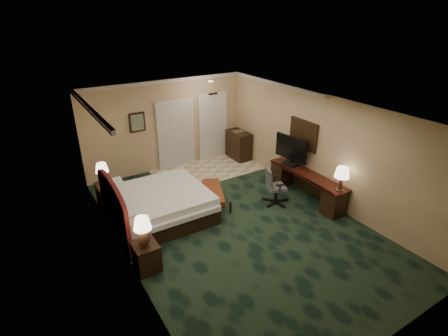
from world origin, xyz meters
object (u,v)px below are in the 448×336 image
lamp_near (143,232)px  lamp_far (103,175)px  nightstand_far (107,195)px  desk_chair (277,186)px  desk (306,186)px  minibar (239,145)px  tv (291,151)px  bed_bench (213,197)px  bed (161,205)px  nightstand_near (146,256)px

lamp_near → lamp_far: (-0.01, 2.80, 0.00)m
nightstand_far → desk_chair: desk_chair is taller
nightstand_far → desk: (4.47, -2.34, 0.06)m
lamp_near → minibar: 5.77m
tv → desk_chair: tv is taller
nightstand_far → desk: desk is taller
bed_bench → minibar: minibar is taller
nightstand_far → lamp_far: lamp_far is taller
bed → nightstand_near: bearing=-121.0°
desk → desk_chair: desk_chair is taller
bed_bench → tv: 2.41m
bed → desk: size_ratio=0.89×
lamp_near → tv: tv is taller
nightstand_near → lamp_far: (-0.03, 2.75, 0.59)m
bed_bench → lamp_far: bearing=172.7°
desk → nightstand_near: bearing=-174.4°
bed_bench → minibar: (2.22, 2.17, 0.24)m
bed → desk: 3.73m
lamp_far → desk_chair: size_ratio=0.60×
nightstand_far → tv: (4.47, -1.68, 0.80)m
nightstand_far → lamp_far: size_ratio=0.98×
nightstand_near → desk_chair: (3.66, 0.64, 0.21)m
bed_bench → desk_chair: (1.40, -0.74, 0.27)m
nightstand_near → lamp_far: lamp_far is taller
desk → tv: bearing=90.3°
nightstand_far → bed_bench: (2.24, -1.40, -0.07)m
nightstand_far → tv: size_ratio=0.56×
lamp_near → tv: size_ratio=0.60×
tv → minibar: 2.53m
bed_bench → tv: tv is taller
bed → bed_bench: (1.34, -0.15, -0.12)m
nightstand_near → lamp_near: lamp_near is taller
bed_bench → bed: bearing=-162.8°
nightstand_near → tv: size_ratio=0.54×
nightstand_far → lamp_far: 0.58m
bed_bench → tv: bearing=16.5°
lamp_far → tv: size_ratio=0.57×
nightstand_near → bed_bench: bearing=31.4°
bed → nightstand_near: (-0.92, -1.53, -0.06)m
bed → tv: 3.67m
desk → tv: size_ratio=2.32×
lamp_near → lamp_far: size_ratio=1.06×
lamp_near → bed_bench: lamp_near is taller
bed_bench → desk_chair: 1.61m
minibar → desk_chair: bearing=-105.6°
nightstand_near → desk: (4.48, 0.44, 0.07)m
nightstand_near → bed_bench: size_ratio=0.43×
minibar → lamp_near: bearing=-141.3°
desk → lamp_near: bearing=-173.9°
desk → desk_chair: size_ratio=2.46×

